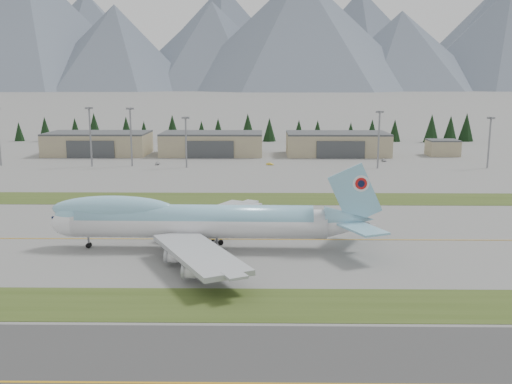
{
  "coord_description": "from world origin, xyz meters",
  "views": [
    {
      "loc": [
        9.71,
        -123.14,
        34.79
      ],
      "look_at": [
        7.88,
        14.55,
        8.0
      ],
      "focal_mm": 40.0,
      "sensor_mm": 36.0,
      "label": 1
    }
  ],
  "objects_px": {
    "hangar_left": "(98,143)",
    "hangar_right": "(337,144)",
    "boeing_747_freighter": "(196,221)",
    "service_vehicle_a": "(158,165)",
    "service_vehicle_b": "(270,165)",
    "service_vehicle_c": "(384,161)",
    "hangar_center": "(212,144)"
  },
  "relations": [
    {
      "from": "hangar_right",
      "to": "hangar_center",
      "type": "bearing_deg",
      "value": 180.0
    },
    {
      "from": "hangar_left",
      "to": "service_vehicle_b",
      "type": "height_order",
      "value": "hangar_left"
    },
    {
      "from": "service_vehicle_b",
      "to": "service_vehicle_a",
      "type": "bearing_deg",
      "value": 114.88
    },
    {
      "from": "hangar_left",
      "to": "service_vehicle_a",
      "type": "xyz_separation_m",
      "value": [
        34.7,
        -34.04,
        -5.39
      ]
    },
    {
      "from": "hangar_right",
      "to": "service_vehicle_c",
      "type": "relative_size",
      "value": 13.09
    },
    {
      "from": "hangar_right",
      "to": "hangar_left",
      "type": "bearing_deg",
      "value": 180.0
    },
    {
      "from": "boeing_747_freighter",
      "to": "hangar_left",
      "type": "distance_m",
      "value": 170.27
    },
    {
      "from": "hangar_right",
      "to": "service_vehicle_b",
      "type": "relative_size",
      "value": 15.19
    },
    {
      "from": "service_vehicle_b",
      "to": "hangar_center",
      "type": "bearing_deg",
      "value": 63.92
    },
    {
      "from": "service_vehicle_a",
      "to": "service_vehicle_c",
      "type": "xyz_separation_m",
      "value": [
        98.31,
        11.66,
        0.0
      ]
    },
    {
      "from": "service_vehicle_b",
      "to": "hangar_right",
      "type": "bearing_deg",
      "value": -18.0
    },
    {
      "from": "hangar_center",
      "to": "service_vehicle_b",
      "type": "relative_size",
      "value": 15.19
    },
    {
      "from": "hangar_right",
      "to": "service_vehicle_b",
      "type": "height_order",
      "value": "hangar_right"
    },
    {
      "from": "service_vehicle_a",
      "to": "service_vehicle_c",
      "type": "distance_m",
      "value": 98.99
    },
    {
      "from": "service_vehicle_c",
      "to": "hangar_center",
      "type": "bearing_deg",
      "value": 160.89
    },
    {
      "from": "boeing_747_freighter",
      "to": "service_vehicle_c",
      "type": "relative_size",
      "value": 19.03
    },
    {
      "from": "service_vehicle_b",
      "to": "service_vehicle_c",
      "type": "height_order",
      "value": "service_vehicle_c"
    },
    {
      "from": "boeing_747_freighter",
      "to": "service_vehicle_a",
      "type": "xyz_separation_m",
      "value": [
        -30.88,
        123.1,
        -6.11
      ]
    },
    {
      "from": "hangar_left",
      "to": "hangar_right",
      "type": "xyz_separation_m",
      "value": [
        115.0,
        0.0,
        0.0
      ]
    },
    {
      "from": "boeing_747_freighter",
      "to": "hangar_center",
      "type": "bearing_deg",
      "value": 94.89
    },
    {
      "from": "service_vehicle_c",
      "to": "service_vehicle_a",
      "type": "bearing_deg",
      "value": -176.34
    },
    {
      "from": "service_vehicle_a",
      "to": "service_vehicle_b",
      "type": "relative_size",
      "value": 1.18
    },
    {
      "from": "hangar_left",
      "to": "service_vehicle_b",
      "type": "xyz_separation_m",
      "value": [
        82.44,
        -34.45,
        -5.39
      ]
    },
    {
      "from": "hangar_left",
      "to": "service_vehicle_a",
      "type": "bearing_deg",
      "value": -44.44
    },
    {
      "from": "service_vehicle_a",
      "to": "service_vehicle_c",
      "type": "relative_size",
      "value": 1.02
    },
    {
      "from": "hangar_right",
      "to": "service_vehicle_b",
      "type": "distance_m",
      "value": 47.71
    },
    {
      "from": "service_vehicle_b",
      "to": "service_vehicle_c",
      "type": "distance_m",
      "value": 51.99
    },
    {
      "from": "hangar_center",
      "to": "service_vehicle_b",
      "type": "height_order",
      "value": "hangar_center"
    },
    {
      "from": "boeing_747_freighter",
      "to": "hangar_left",
      "type": "height_order",
      "value": "boeing_747_freighter"
    },
    {
      "from": "hangar_left",
      "to": "service_vehicle_c",
      "type": "bearing_deg",
      "value": -9.55
    },
    {
      "from": "hangar_center",
      "to": "service_vehicle_a",
      "type": "xyz_separation_m",
      "value": [
        -20.3,
        -34.04,
        -5.39
      ]
    },
    {
      "from": "boeing_747_freighter",
      "to": "service_vehicle_a",
      "type": "height_order",
      "value": "boeing_747_freighter"
    }
  ]
}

